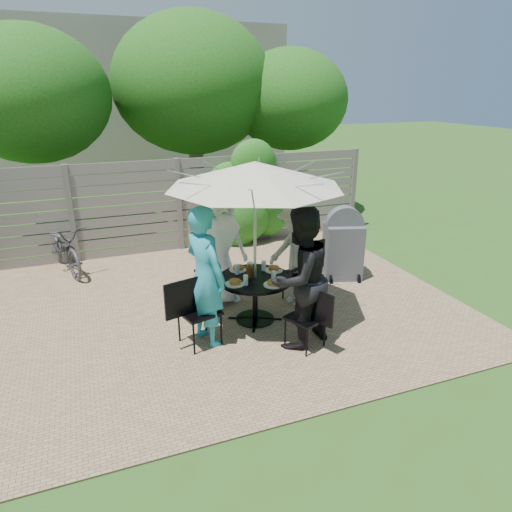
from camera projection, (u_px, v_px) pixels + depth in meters
name	position (u px, v px, depth m)	size (l,w,h in m)	color
backyard_envelope	(132.00, 103.00, 14.86)	(60.00, 60.00, 5.00)	#2F5219
patio_table	(255.00, 291.00, 6.36)	(1.32, 1.32, 0.67)	black
umbrella	(255.00, 174.00, 5.79)	(3.01, 3.01, 2.26)	silver
chair_back	(214.00, 282.00, 7.10)	(0.56, 0.72, 0.94)	black
person_back	(218.00, 243.00, 6.77)	(0.94, 0.61, 1.92)	white
chair_left	(199.00, 325.00, 5.82)	(0.73, 0.56, 0.95)	black
person_left	(206.00, 277.00, 5.68)	(0.67, 0.44, 1.84)	teal
chair_front	(306.00, 330.00, 5.76)	(0.54, 0.65, 0.85)	black
person_front	(300.00, 279.00, 5.63)	(0.89, 0.69, 1.83)	black
chair_right	(302.00, 284.00, 7.03)	(0.71, 0.54, 0.93)	black
person_right	(297.00, 255.00, 6.76)	(1.03, 0.59, 1.60)	#B9BBB5
plate_back	(238.00, 268.00, 6.53)	(0.26, 0.26, 0.06)	white
plate_left	(235.00, 283.00, 6.06)	(0.26, 0.26, 0.06)	white
plate_front	(273.00, 284.00, 6.03)	(0.26, 0.26, 0.06)	white
plate_right	(274.00, 269.00, 6.51)	(0.26, 0.26, 0.06)	white
glass_back	(237.00, 269.00, 6.38)	(0.07, 0.07, 0.14)	silver
glass_left	(246.00, 280.00, 6.03)	(0.07, 0.07, 0.14)	silver
glass_front	(274.00, 276.00, 6.15)	(0.07, 0.07, 0.14)	silver
glass_right	(264.00, 266.00, 6.50)	(0.07, 0.07, 0.14)	silver
syrup_jug	(249.00, 272.00, 6.26)	(0.09, 0.09, 0.16)	#59280C
coffee_cup	(250.00, 267.00, 6.48)	(0.08, 0.08, 0.12)	#C6B293
bicycle	(64.00, 247.00, 8.13)	(0.59, 1.70, 0.89)	#333338
bbq_grill	(343.00, 246.00, 7.77)	(0.74, 0.64, 1.28)	#505055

